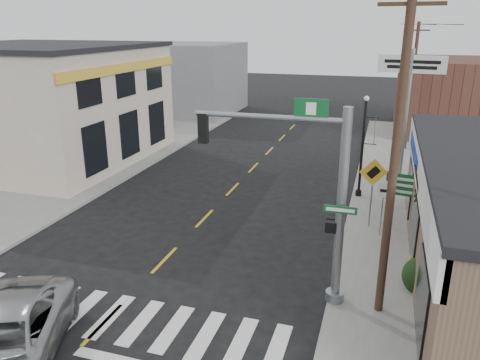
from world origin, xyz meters
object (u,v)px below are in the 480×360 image
(bare_tree, at_px, (438,177))
(guide_sign, at_px, (404,191))
(traffic_signal_pole, at_px, (317,186))
(lamp_post, at_px, (364,139))
(utility_pole_far, at_px, (412,86))
(dance_center_sign, at_px, (410,84))
(utility_pole_near, at_px, (395,158))
(fire_hydrant, at_px, (412,263))
(suv, at_px, (4,341))

(bare_tree, bearing_deg, guide_sign, 101.19)
(traffic_signal_pole, height_order, guide_sign, traffic_signal_pole)
(lamp_post, height_order, utility_pole_far, utility_pole_far)
(traffic_signal_pole, xyz_separation_m, dance_center_sign, (2.74, 12.29, 1.53))
(dance_center_sign, height_order, utility_pole_far, utility_pole_far)
(guide_sign, xyz_separation_m, utility_pole_near, (-0.70, -6.21, 3.00))
(traffic_signal_pole, height_order, fire_hydrant, traffic_signal_pole)
(fire_hydrant, xyz_separation_m, lamp_post, (-2.14, 7.09, 2.50))
(bare_tree, bearing_deg, utility_pole_far, 90.76)
(bare_tree, relative_size, utility_pole_far, 0.54)
(lamp_post, bearing_deg, utility_pole_near, -96.28)
(lamp_post, relative_size, utility_pole_far, 0.60)
(fire_hydrant, distance_m, dance_center_sign, 10.90)
(guide_sign, bearing_deg, utility_pole_near, -86.38)
(traffic_signal_pole, height_order, utility_pole_near, utility_pole_near)
(dance_center_sign, relative_size, bare_tree, 1.56)
(suv, distance_m, utility_pole_near, 10.91)
(guide_sign, relative_size, utility_pole_far, 0.31)
(lamp_post, xyz_separation_m, utility_pole_far, (2.34, 10.33, 1.34))
(fire_hydrant, xyz_separation_m, utility_pole_near, (-1.00, -2.62, 4.31))
(suv, bearing_deg, utility_pole_far, 45.66)
(traffic_signal_pole, distance_m, fire_hydrant, 5.14)
(traffic_signal_pole, bearing_deg, guide_sign, 65.54)
(fire_hydrant, relative_size, lamp_post, 0.13)
(suv, relative_size, dance_center_sign, 0.80)
(dance_center_sign, bearing_deg, bare_tree, -77.48)
(fire_hydrant, height_order, dance_center_sign, dance_center_sign)
(fire_hydrant, height_order, lamp_post, lamp_post)
(bare_tree, xyz_separation_m, utility_pole_near, (-1.43, -2.52, 1.19))
(dance_center_sign, relative_size, utility_pole_near, 0.76)
(traffic_signal_pole, bearing_deg, fire_hydrant, 39.41)
(bare_tree, bearing_deg, fire_hydrant, 166.19)
(suv, distance_m, fire_hydrant, 12.46)
(guide_sign, bearing_deg, fire_hydrant, -75.17)
(lamp_post, bearing_deg, utility_pole_far, 64.27)
(suv, bearing_deg, traffic_signal_pole, 14.86)
(dance_center_sign, distance_m, utility_pole_far, 7.73)
(utility_pole_far, bearing_deg, utility_pole_near, -100.87)
(fire_hydrant, xyz_separation_m, bare_tree, (0.43, -0.11, 3.12))
(guide_sign, height_order, dance_center_sign, dance_center_sign)
(traffic_signal_pole, height_order, bare_tree, traffic_signal_pole)
(guide_sign, bearing_deg, suv, -119.93)
(traffic_signal_pole, relative_size, fire_hydrant, 9.79)
(fire_hydrant, distance_m, bare_tree, 3.15)
(lamp_post, bearing_deg, suv, -130.26)
(suv, relative_size, bare_tree, 1.25)
(lamp_post, bearing_deg, dance_center_sign, 42.34)
(guide_sign, bearing_deg, dance_center_sign, 99.93)
(suv, bearing_deg, lamp_post, 40.02)
(lamp_post, bearing_deg, bare_tree, -83.31)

